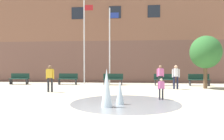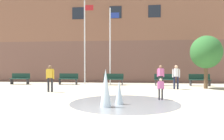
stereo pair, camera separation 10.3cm
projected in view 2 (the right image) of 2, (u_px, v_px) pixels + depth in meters
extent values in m
plane|color=#BCB299|center=(67.00, 123.00, 5.97)|extent=(100.00, 100.00, 0.00)
cube|color=brown|center=(118.00, 62.00, 22.98)|extent=(36.00, 6.00, 3.84)
cube|color=brown|center=(118.00, 21.00, 22.89)|extent=(36.00, 6.00, 4.69)
cube|color=#1E232D|center=(78.00, 13.00, 20.26)|extent=(1.10, 0.06, 1.10)
cube|color=#1E232D|center=(116.00, 12.00, 19.88)|extent=(1.10, 0.06, 1.10)
cube|color=#1E232D|center=(154.00, 11.00, 19.50)|extent=(1.10, 0.06, 1.10)
cylinder|color=gray|center=(124.00, 103.00, 9.22)|extent=(4.61, 4.61, 0.01)
cone|color=silver|center=(106.00, 88.00, 8.29)|extent=(0.43, 0.43, 1.47)
cone|color=silver|center=(119.00, 93.00, 8.87)|extent=(0.35, 0.35, 0.96)
cube|color=#28282D|center=(12.00, 82.00, 18.19)|extent=(0.06, 0.40, 0.44)
cube|color=#28282D|center=(28.00, 82.00, 18.03)|extent=(0.06, 0.40, 0.44)
cube|color=#19382D|center=(20.00, 79.00, 18.10)|extent=(1.60, 0.44, 0.05)
cube|color=#19382D|center=(21.00, 76.00, 18.30)|extent=(1.60, 0.04, 0.42)
cube|color=#28282D|center=(60.00, 82.00, 17.92)|extent=(0.06, 0.40, 0.44)
cube|color=#28282D|center=(76.00, 82.00, 17.77)|extent=(0.06, 0.40, 0.44)
cube|color=#19382D|center=(68.00, 79.00, 17.84)|extent=(1.60, 0.44, 0.05)
cube|color=#19382D|center=(69.00, 76.00, 18.03)|extent=(1.60, 0.04, 0.42)
cube|color=#28282D|center=(105.00, 82.00, 17.53)|extent=(0.06, 0.40, 0.44)
cube|color=#28282D|center=(122.00, 82.00, 17.38)|extent=(0.06, 0.40, 0.44)
cube|color=#19382D|center=(113.00, 79.00, 17.45)|extent=(1.60, 0.44, 0.05)
cube|color=#19382D|center=(114.00, 76.00, 17.64)|extent=(1.60, 0.04, 0.42)
cube|color=#28282D|center=(156.00, 83.00, 17.07)|extent=(0.06, 0.40, 0.44)
cube|color=#28282D|center=(174.00, 83.00, 16.92)|extent=(0.06, 0.40, 0.44)
cube|color=#19382D|center=(165.00, 80.00, 16.99)|extent=(1.60, 0.44, 0.05)
cube|color=#19382D|center=(165.00, 76.00, 17.18)|extent=(1.60, 0.04, 0.42)
cube|color=#28282D|center=(191.00, 83.00, 16.81)|extent=(0.06, 0.40, 0.44)
cube|color=#28282D|center=(209.00, 83.00, 16.65)|extent=(0.06, 0.40, 0.44)
cube|color=#19382D|center=(200.00, 80.00, 16.73)|extent=(1.60, 0.44, 0.05)
cube|color=#19382D|center=(199.00, 77.00, 16.92)|extent=(1.60, 0.04, 0.42)
cylinder|color=#28282D|center=(159.00, 94.00, 10.04)|extent=(0.07, 0.07, 0.52)
cylinder|color=#28282D|center=(162.00, 94.00, 10.03)|extent=(0.07, 0.07, 0.52)
cube|color=pink|center=(161.00, 85.00, 10.03)|extent=(0.24, 0.19, 0.33)
sphere|color=beige|center=(161.00, 80.00, 10.02)|extent=(0.13, 0.13, 0.13)
cylinder|color=pink|center=(158.00, 86.00, 10.04)|extent=(0.05, 0.05, 0.34)
cylinder|color=pink|center=(164.00, 86.00, 10.01)|extent=(0.05, 0.05, 0.34)
cylinder|color=#28282D|center=(48.00, 85.00, 12.96)|extent=(0.12, 0.12, 0.84)
cylinder|color=#28282D|center=(52.00, 85.00, 12.94)|extent=(0.12, 0.12, 0.84)
cube|color=gold|center=(50.00, 73.00, 12.94)|extent=(0.36, 0.23, 0.54)
sphere|color=brown|center=(50.00, 67.00, 12.93)|extent=(0.21, 0.21, 0.21)
cylinder|color=gold|center=(47.00, 74.00, 12.96)|extent=(0.08, 0.08, 0.55)
cylinder|color=gold|center=(54.00, 74.00, 12.91)|extent=(0.08, 0.08, 0.55)
cylinder|color=#28282D|center=(159.00, 82.00, 15.24)|extent=(0.12, 0.12, 0.84)
cylinder|color=#28282D|center=(162.00, 82.00, 15.22)|extent=(0.12, 0.12, 0.84)
cube|color=pink|center=(161.00, 72.00, 15.21)|extent=(0.39, 0.35, 0.54)
sphere|color=#997051|center=(161.00, 67.00, 15.21)|extent=(0.21, 0.21, 0.21)
cylinder|color=pink|center=(158.00, 73.00, 15.24)|extent=(0.08, 0.08, 0.55)
cylinder|color=pink|center=(164.00, 73.00, 15.19)|extent=(0.08, 0.08, 0.55)
cylinder|color=#1E233D|center=(174.00, 83.00, 14.45)|extent=(0.12, 0.12, 0.84)
cylinder|color=#1E233D|center=(178.00, 83.00, 14.43)|extent=(0.12, 0.12, 0.84)
cube|color=white|center=(176.00, 72.00, 14.42)|extent=(0.23, 0.36, 0.54)
sphere|color=tan|center=(176.00, 67.00, 14.41)|extent=(0.21, 0.21, 0.21)
cylinder|color=white|center=(173.00, 73.00, 14.45)|extent=(0.08, 0.08, 0.55)
cylinder|color=white|center=(179.00, 73.00, 14.40)|extent=(0.08, 0.08, 0.55)
cylinder|color=silver|center=(85.00, 42.00, 18.31)|extent=(0.10, 0.10, 7.02)
cube|color=#B21E23|center=(89.00, 8.00, 18.20)|extent=(0.70, 0.02, 0.45)
cylinder|color=silver|center=(110.00, 46.00, 18.08)|extent=(0.10, 0.10, 6.34)
cube|color=#233893|center=(115.00, 15.00, 17.98)|extent=(0.70, 0.02, 0.45)
cylinder|color=brown|center=(206.00, 78.00, 14.87)|extent=(0.26, 0.26, 1.38)
ellipsoid|color=#2D662D|center=(206.00, 52.00, 14.82)|extent=(2.10, 2.10, 2.23)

